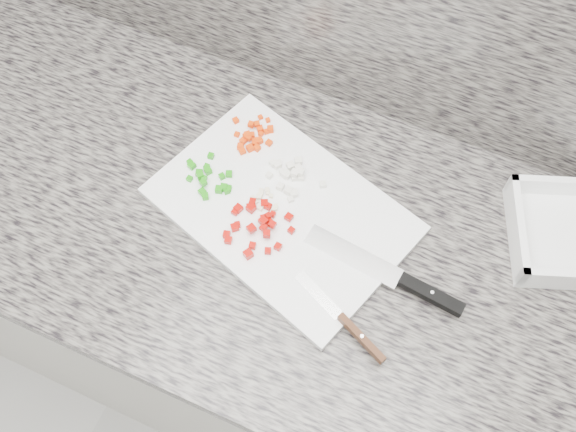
% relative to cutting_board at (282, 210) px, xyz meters
% --- Properties ---
extents(cabinet, '(3.92, 0.62, 0.86)m').
position_rel_cutting_board_xyz_m(cabinet, '(0.04, -0.03, -0.48)').
color(cabinet, silver).
rests_on(cabinet, ground).
extents(countertop, '(3.96, 0.64, 0.04)m').
position_rel_cutting_board_xyz_m(countertop, '(0.04, -0.03, -0.03)').
color(countertop, '#656159').
rests_on(countertop, cabinet).
extents(cutting_board, '(0.49, 0.40, 0.01)m').
position_rel_cutting_board_xyz_m(cutting_board, '(0.00, 0.00, 0.00)').
color(cutting_board, white).
rests_on(cutting_board, countertop).
extents(carrot_pile, '(0.09, 0.09, 0.02)m').
position_rel_cutting_board_xyz_m(carrot_pile, '(-0.10, 0.11, 0.01)').
color(carrot_pile, '#E63B05').
rests_on(carrot_pile, cutting_board).
extents(onion_pile, '(0.11, 0.09, 0.02)m').
position_rel_cutting_board_xyz_m(onion_pile, '(-0.01, 0.06, 0.01)').
color(onion_pile, white).
rests_on(onion_pile, cutting_board).
extents(green_pepper_pile, '(0.10, 0.09, 0.02)m').
position_rel_cutting_board_xyz_m(green_pepper_pile, '(-0.14, -0.00, 0.01)').
color(green_pepper_pile, '#1C900D').
rests_on(green_pepper_pile, cutting_board).
extents(red_pepper_pile, '(0.11, 0.11, 0.02)m').
position_rel_cutting_board_xyz_m(red_pepper_pile, '(-0.02, -0.05, 0.01)').
color(red_pepper_pile, '#AB0802').
rests_on(red_pepper_pile, cutting_board).
extents(garlic_pile, '(0.05, 0.05, 0.01)m').
position_rel_cutting_board_xyz_m(garlic_pile, '(-0.03, 0.00, 0.01)').
color(garlic_pile, '#F1E6BA').
rests_on(garlic_pile, cutting_board).
extents(chef_knife, '(0.27, 0.06, 0.02)m').
position_rel_cutting_board_xyz_m(chef_knife, '(0.23, -0.05, 0.01)').
color(chef_knife, silver).
rests_on(chef_knife, cutting_board).
extents(paring_knife, '(0.18, 0.09, 0.02)m').
position_rel_cutting_board_xyz_m(paring_knife, '(0.18, -0.15, 0.01)').
color(paring_knife, silver).
rests_on(paring_knife, cutting_board).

